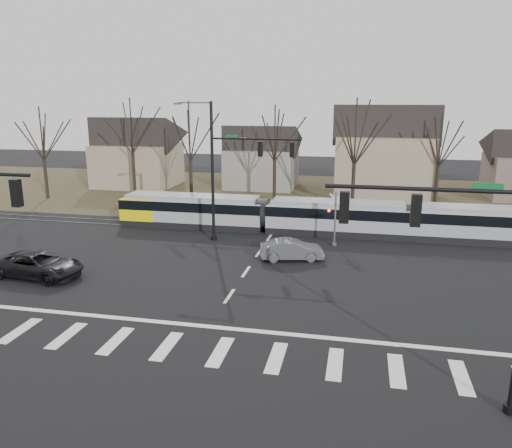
% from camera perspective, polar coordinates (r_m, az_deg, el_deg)
% --- Properties ---
extents(ground, '(140.00, 140.00, 0.00)m').
position_cam_1_polar(ground, '(25.53, -4.24, -9.89)').
color(ground, black).
extents(grass_verge, '(140.00, 28.00, 0.01)m').
position_cam_1_polar(grass_verge, '(55.74, 4.90, 3.38)').
color(grass_verge, '#38331E').
rests_on(grass_verge, ground).
extents(crosswalk, '(27.00, 2.60, 0.01)m').
position_cam_1_polar(crosswalk, '(22.11, -7.19, -13.97)').
color(crosswalk, silver).
rests_on(crosswalk, ground).
extents(stop_line, '(28.00, 0.35, 0.01)m').
position_cam_1_polar(stop_line, '(23.97, -5.45, -11.58)').
color(stop_line, silver).
rests_on(stop_line, ground).
extents(lane_dashes, '(0.18, 30.00, 0.01)m').
position_cam_1_polar(lane_dashes, '(40.29, 2.06, -0.78)').
color(lane_dashes, silver).
rests_on(lane_dashes, ground).
extents(rail_pair, '(90.00, 1.52, 0.06)m').
position_cam_1_polar(rail_pair, '(40.10, 2.01, -0.82)').
color(rail_pair, '#59595E').
rests_on(rail_pair, ground).
extents(tram, '(35.15, 2.61, 2.66)m').
position_cam_1_polar(tram, '(39.43, 9.02, 0.89)').
color(tram, gray).
rests_on(tram, ground).
extents(sedan, '(3.46, 4.87, 1.37)m').
position_cam_1_polar(sedan, '(33.06, 4.10, -2.94)').
color(sedan, '#515159').
rests_on(sedan, ground).
extents(suv, '(3.61, 5.96, 1.52)m').
position_cam_1_polar(suv, '(32.53, -23.62, -4.29)').
color(suv, black).
rests_on(suv, ground).
extents(signal_pole_near_right, '(6.72, 0.44, 8.00)m').
position_cam_1_polar(signal_pole_near_right, '(17.53, 22.89, -4.35)').
color(signal_pole_near_right, black).
rests_on(signal_pole_near_right, ground).
extents(signal_pole_far, '(9.28, 0.44, 10.20)m').
position_cam_1_polar(signal_pole_far, '(36.32, -2.60, 6.73)').
color(signal_pole_far, black).
rests_on(signal_pole_far, ground).
extents(rail_crossing_signal, '(1.08, 0.36, 4.00)m').
position_cam_1_polar(rail_crossing_signal, '(36.21, 9.02, 0.40)').
color(rail_crossing_signal, '#59595B').
rests_on(rail_crossing_signal, ground).
extents(tree_row, '(59.20, 7.20, 10.00)m').
position_cam_1_polar(tree_row, '(48.88, 6.48, 7.75)').
color(tree_row, black).
rests_on(tree_row, ground).
extents(house_a, '(9.72, 8.64, 8.60)m').
position_cam_1_polar(house_a, '(62.61, -13.45, 8.36)').
color(house_a, gray).
rests_on(house_a, ground).
extents(house_b, '(8.64, 7.56, 7.65)m').
position_cam_1_polar(house_b, '(59.85, 0.66, 8.01)').
color(house_b, slate).
rests_on(house_b, ground).
extents(house_c, '(10.80, 8.64, 10.10)m').
position_cam_1_polar(house_c, '(55.65, 14.48, 8.41)').
color(house_c, gray).
rests_on(house_c, ground).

